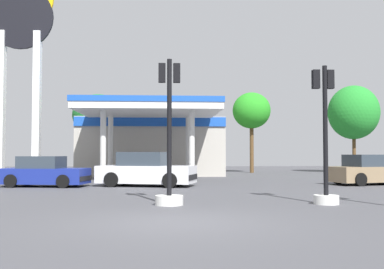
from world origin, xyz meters
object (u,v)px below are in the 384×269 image
object	(u,v)px
car_1	(370,171)
car_2	(44,173)
station_pole_sign	(20,43)
car_0	(146,171)
tree_1	(98,115)
traffic_signal_2	(325,154)
tree_3	(354,113)
traffic_signal_1	(169,157)
tree_2	(252,111)

from	to	relation	value
car_1	car_2	bearing A→B (deg)	-178.23
station_pole_sign	car_0	bearing A→B (deg)	-38.77
car_2	tree_1	bearing A→B (deg)	88.01
car_0	car_2	world-z (taller)	car_0
traffic_signal_2	car_2	bearing A→B (deg)	142.30
car_1	tree_3	size ratio (longest dim) A/B	0.63
tree_3	traffic_signal_2	bearing A→B (deg)	-114.77
car_0	car_2	distance (m)	4.65
tree_1	tree_3	bearing A→B (deg)	0.30
car_1	traffic_signal_1	world-z (taller)	traffic_signal_1
car_2	tree_1	distance (m)	14.47
tree_1	tree_2	bearing A→B (deg)	2.90
traffic_signal_1	tree_3	xyz separation A→B (m)	(14.83, 21.97, 3.37)
car_2	tree_3	xyz separation A→B (m)	(20.45, 14.06, 4.13)
traffic_signal_1	tree_3	world-z (taller)	tree_3
tree_1	tree_3	distance (m)	19.97
station_pole_sign	tree_3	xyz separation A→B (m)	(23.54, 7.82, -3.33)
car_1	tree_2	bearing A→B (deg)	102.52
tree_3	tree_1	bearing A→B (deg)	-179.70
car_0	tree_3	size ratio (longest dim) A/B	0.69
tree_1	tree_2	world-z (taller)	tree_2
station_pole_sign	tree_3	size ratio (longest dim) A/B	1.85
tree_1	tree_2	size ratio (longest dim) A/B	0.95
car_0	car_1	size ratio (longest dim) A/B	1.08
station_pole_sign	car_0	world-z (taller)	station_pole_sign
car_1	tree_3	world-z (taller)	tree_3
car_1	traffic_signal_2	world-z (taller)	traffic_signal_2
station_pole_sign	car_2	distance (m)	10.20
tree_2	car_2	bearing A→B (deg)	-130.40
station_pole_sign	tree_2	size ratio (longest dim) A/B	2.01
traffic_signal_1	tree_1	xyz separation A→B (m)	(-5.14, 21.86, 3.03)
car_2	traffic_signal_1	xyz separation A→B (m)	(5.62, -7.91, 0.77)
car_1	tree_1	xyz separation A→B (m)	(-15.03, 13.48, 3.76)
traffic_signal_1	traffic_signal_2	xyz separation A→B (m)	(4.67, -0.05, 0.11)
car_0	tree_1	xyz separation A→B (m)	(-4.16, 13.93, 3.71)
car_0	car_2	size ratio (longest dim) A/B	1.16
car_1	car_2	distance (m)	15.52
car_2	tree_3	distance (m)	25.16
car_0	car_1	world-z (taller)	car_0
traffic_signal_1	traffic_signal_2	size ratio (longest dim) A/B	1.04
car_0	tree_2	size ratio (longest dim) A/B	0.75
station_pole_sign	traffic_signal_2	world-z (taller)	station_pole_sign
tree_3	car_0	bearing A→B (deg)	-138.39
car_0	car_2	bearing A→B (deg)	-179.69
station_pole_sign	car_2	size ratio (longest dim) A/B	3.11
tree_1	car_0	bearing A→B (deg)	-73.37
car_1	tree_1	distance (m)	20.54
traffic_signal_1	car_1	bearing A→B (deg)	40.28
car_2	tree_2	size ratio (longest dim) A/B	0.64
car_0	traffic_signal_1	size ratio (longest dim) A/B	1.10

